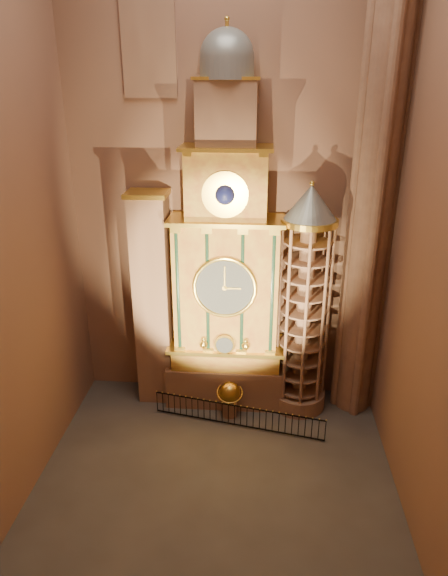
# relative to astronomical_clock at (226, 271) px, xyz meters

# --- Properties ---
(floor) EXTENTS (14.00, 14.00, 0.00)m
(floor) POSITION_rel_astronomical_clock_xyz_m (0.00, -4.96, -6.68)
(floor) COLOR #383330
(floor) RESTS_ON ground
(wall_back) EXTENTS (22.00, 0.00, 22.00)m
(wall_back) POSITION_rel_astronomical_clock_xyz_m (0.00, 1.04, 4.32)
(wall_back) COLOR #8B5C4B
(wall_back) RESTS_ON floor
(wall_left) EXTENTS (0.00, 22.00, 22.00)m
(wall_left) POSITION_rel_astronomical_clock_xyz_m (-7.00, -4.96, 4.32)
(wall_left) COLOR #8B5C4B
(wall_left) RESTS_ON floor
(wall_right) EXTENTS (0.00, 22.00, 22.00)m
(wall_right) POSITION_rel_astronomical_clock_xyz_m (7.00, -4.96, 4.32)
(wall_right) COLOR #8B5C4B
(wall_right) RESTS_ON floor
(astronomical_clock) EXTENTS (5.60, 2.41, 16.70)m
(astronomical_clock) POSITION_rel_astronomical_clock_xyz_m (0.00, 0.00, 0.00)
(astronomical_clock) COLOR #8C634C
(astronomical_clock) RESTS_ON floor
(portrait_tower) EXTENTS (1.80, 1.60, 10.20)m
(portrait_tower) POSITION_rel_astronomical_clock_xyz_m (-3.40, 0.02, -1.53)
(portrait_tower) COLOR #8C634C
(portrait_tower) RESTS_ON floor
(stair_turret) EXTENTS (2.50, 2.50, 10.80)m
(stair_turret) POSITION_rel_astronomical_clock_xyz_m (3.50, -0.26, -1.41)
(stair_turret) COLOR #8C634C
(stair_turret) RESTS_ON floor
(gothic_pier) EXTENTS (2.04, 2.04, 22.00)m
(gothic_pier) POSITION_rel_astronomical_clock_xyz_m (6.10, 0.04, 4.32)
(gothic_pier) COLOR #8C634C
(gothic_pier) RESTS_ON floor
(stained_glass_window) EXTENTS (2.20, 0.14, 5.20)m
(stained_glass_window) POSITION_rel_astronomical_clock_xyz_m (-3.20, 0.95, 9.82)
(stained_glass_window) COLOR navy
(stained_glass_window) RESTS_ON wall_back
(celestial_globe) EXTENTS (1.29, 1.23, 1.76)m
(celestial_globe) POSITION_rel_astronomical_clock_xyz_m (0.26, -1.38, -5.62)
(celestial_globe) COLOR #8C634C
(celestial_globe) RESTS_ON floor
(iron_railing) EXTENTS (7.66, 1.64, 1.07)m
(iron_railing) POSITION_rel_astronomical_clock_xyz_m (0.68, -2.20, -6.10)
(iron_railing) COLOR black
(iron_railing) RESTS_ON floor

